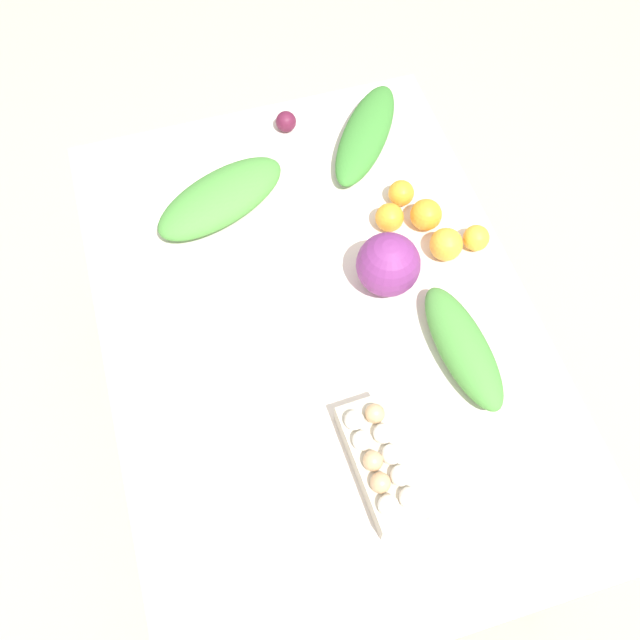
{
  "coord_description": "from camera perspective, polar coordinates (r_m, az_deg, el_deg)",
  "views": [
    {
      "loc": [
        -0.8,
        0.24,
        2.28
      ],
      "look_at": [
        0.0,
        0.0,
        0.8
      ],
      "focal_mm": 40.0,
      "sensor_mm": 36.0,
      "label": 1
    }
  ],
  "objects": [
    {
      "name": "beet_root",
      "position": [
        2.08,
        -2.74,
        15.58
      ],
      "size": [
        0.06,
        0.06,
        0.06
      ],
      "primitive_type": "sphere",
      "color": "#5B1933",
      "rests_on": "dining_table"
    },
    {
      "name": "greens_bunch_scallion",
      "position": [
        2.04,
        3.67,
        14.62
      ],
      "size": [
        0.39,
        0.33,
        0.07
      ],
      "primitive_type": "ellipsoid",
      "rotation": [
        0.0,
        0.0,
        2.52
      ],
      "color": "#3D8433",
      "rests_on": "dining_table"
    },
    {
      "name": "cabbage_purple",
      "position": [
        1.72,
        5.48,
        4.43
      ],
      "size": [
        0.16,
        0.16,
        0.16
      ],
      "primitive_type": "sphere",
      "color": "#7A2D75",
      "rests_on": "dining_table"
    },
    {
      "name": "dining_table",
      "position": [
        1.79,
        0.0,
        -1.72
      ],
      "size": [
        1.48,
        1.03,
        0.78
      ],
      "color": "silver",
      "rests_on": "ground_plane"
    },
    {
      "name": "orange_3",
      "position": [
        1.91,
        6.51,
        10.06
      ],
      "size": [
        0.07,
        0.07,
        0.07
      ],
      "primitive_type": "sphere",
      "color": "orange",
      "rests_on": "dining_table"
    },
    {
      "name": "orange_4",
      "position": [
        1.81,
        10.06,
        5.98
      ],
      "size": [
        0.08,
        0.08,
        0.08
      ],
      "primitive_type": "sphere",
      "color": "#F9A833",
      "rests_on": "dining_table"
    },
    {
      "name": "orange_1",
      "position": [
        1.85,
        12.38,
        6.44
      ],
      "size": [
        0.07,
        0.07,
        0.07
      ],
      "primitive_type": "sphere",
      "color": "#F9A833",
      "rests_on": "dining_table"
    },
    {
      "name": "egg_carton",
      "position": [
        1.53,
        4.83,
        -11.28
      ],
      "size": [
        0.29,
        0.12,
        0.09
      ],
      "rotation": [
        0.0,
        0.0,
        3.18
      ],
      "color": "beige",
      "rests_on": "dining_table"
    },
    {
      "name": "orange_2",
      "position": [
        1.85,
        5.58,
        8.17
      ],
      "size": [
        0.07,
        0.07,
        0.07
      ],
      "primitive_type": "sphere",
      "color": "orange",
      "rests_on": "dining_table"
    },
    {
      "name": "greens_bunch_kale",
      "position": [
        1.67,
        11.36,
        -2.12
      ],
      "size": [
        0.35,
        0.13,
        0.08
      ],
      "primitive_type": "ellipsoid",
      "rotation": [
        0.0,
        0.0,
        3.21
      ],
      "color": "#4C933D",
      "rests_on": "dining_table"
    },
    {
      "name": "ground_plane",
      "position": [
        2.42,
        0.0,
        -9.33
      ],
      "size": [
        8.0,
        8.0,
        0.0
      ],
      "primitive_type": "plane",
      "color": "#B2A899"
    },
    {
      "name": "greens_bunch_beet_tops",
      "position": [
        1.89,
        -7.94,
        9.64
      ],
      "size": [
        0.29,
        0.41,
        0.09
      ],
      "primitive_type": "ellipsoid",
      "rotation": [
        0.0,
        0.0,
        1.97
      ],
      "color": "#4C933D",
      "rests_on": "dining_table"
    },
    {
      "name": "orange_0",
      "position": [
        1.86,
        8.48,
        8.33
      ],
      "size": [
        0.08,
        0.08,
        0.08
      ],
      "primitive_type": "sphere",
      "color": "orange",
      "rests_on": "dining_table"
    }
  ]
}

